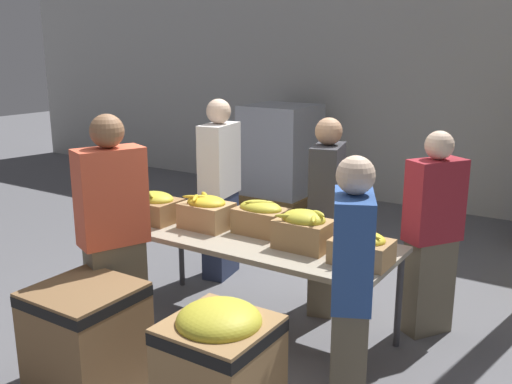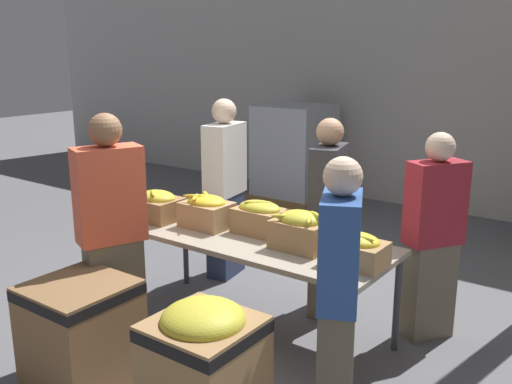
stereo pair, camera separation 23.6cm
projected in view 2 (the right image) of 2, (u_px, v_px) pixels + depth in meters
The scene contains 16 objects.
ground_plane at pixel (251, 329), 4.58m from camera, with size 30.00×30.00×0.00m, color slate.
wall_back at pixel (447, 63), 7.50m from camera, with size 16.00×0.08×4.00m.
sorting_table at pixel (251, 243), 4.40m from camera, with size 2.23×0.87×0.79m.
banana_box_0 at pixel (157, 205), 4.79m from camera, with size 0.39×0.32×0.26m.
banana_box_1 at pixel (207, 211), 4.59m from camera, with size 0.39×0.32×0.28m.
banana_box_2 at pixel (260, 217), 4.43m from camera, with size 0.39×0.27×0.27m.
banana_box_3 at pixel (300, 230), 4.07m from camera, with size 0.39×0.28×0.29m.
banana_box_4 at pixel (356, 249), 3.77m from camera, with size 0.39×0.30×0.24m.
volunteer_0 at pixel (433, 239), 4.30m from camera, with size 0.42×0.48×1.61m.
volunteer_1 at pixel (338, 297), 3.26m from camera, with size 0.38×0.49×1.63m.
volunteer_2 at pixel (327, 219), 4.71m from camera, with size 0.33×0.49×1.66m.
volunteer_3 at pixel (112, 235), 4.13m from camera, with size 0.40×0.53×1.76m.
volunteer_4 at pixel (225, 190), 5.50m from camera, with size 0.31×0.50×1.74m.
donation_bin_0 at pixel (81, 330), 3.78m from camera, with size 0.62×0.62×0.71m.
donation_bin_1 at pixel (204, 371), 3.14m from camera, with size 0.55×0.55×0.87m.
pallet_stack_1 at pixel (294, 155), 8.23m from camera, with size 1.02×1.02×1.41m.
Camera 2 is at (2.48, -3.35, 2.20)m, focal length 40.00 mm.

